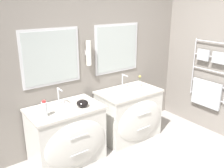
{
  "coord_description": "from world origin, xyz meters",
  "views": [
    {
      "loc": [
        -2.04,
        -1.5,
        2.15
      ],
      "look_at": [
        -0.06,
        1.16,
        1.05
      ],
      "focal_mm": 40.0,
      "sensor_mm": 36.0,
      "label": 1
    }
  ],
  "objects_px": {
    "vanity_right": "(130,114)",
    "flower_vase": "(140,82)",
    "amenity_bowl": "(82,103)",
    "vanity_left": "(67,135)",
    "toiletry_bottle": "(44,109)"
  },
  "relations": [
    {
      "from": "vanity_right",
      "to": "flower_vase",
      "type": "xyz_separation_m",
      "value": [
        0.27,
        0.08,
        0.48
      ]
    },
    {
      "from": "vanity_left",
      "to": "vanity_right",
      "type": "bearing_deg",
      "value": 0.0
    },
    {
      "from": "amenity_bowl",
      "to": "flower_vase",
      "type": "xyz_separation_m",
      "value": [
        1.18,
        0.15,
        0.03
      ]
    },
    {
      "from": "amenity_bowl",
      "to": "flower_vase",
      "type": "bearing_deg",
      "value": 7.36
    },
    {
      "from": "toiletry_bottle",
      "to": "flower_vase",
      "type": "bearing_deg",
      "value": 4.79
    },
    {
      "from": "flower_vase",
      "to": "vanity_left",
      "type": "bearing_deg",
      "value": -176.69
    },
    {
      "from": "vanity_left",
      "to": "flower_vase",
      "type": "relative_size",
      "value": 4.99
    },
    {
      "from": "amenity_bowl",
      "to": "vanity_left",
      "type": "bearing_deg",
      "value": 161.55
    },
    {
      "from": "vanity_left",
      "to": "toiletry_bottle",
      "type": "distance_m",
      "value": 0.59
    },
    {
      "from": "vanity_left",
      "to": "vanity_right",
      "type": "xyz_separation_m",
      "value": [
        1.13,
        0.0,
        0.0
      ]
    },
    {
      "from": "vanity_left",
      "to": "amenity_bowl",
      "type": "bearing_deg",
      "value": -18.45
    },
    {
      "from": "vanity_right",
      "to": "flower_vase",
      "type": "height_order",
      "value": "flower_vase"
    },
    {
      "from": "vanity_right",
      "to": "flower_vase",
      "type": "bearing_deg",
      "value": 16.76
    },
    {
      "from": "amenity_bowl",
      "to": "flower_vase",
      "type": "relative_size",
      "value": 0.81
    },
    {
      "from": "amenity_bowl",
      "to": "toiletry_bottle",
      "type": "bearing_deg",
      "value": 178.96
    }
  ]
}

